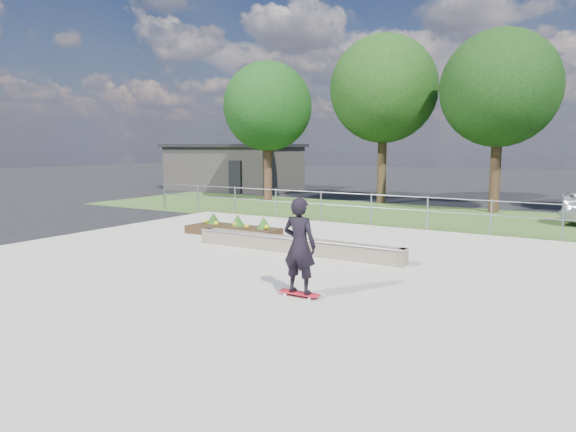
% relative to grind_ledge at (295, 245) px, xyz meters
% --- Properties ---
extents(ground, '(120.00, 120.00, 0.00)m').
position_rel_grind_ledge_xyz_m(ground, '(-0.10, -2.00, -0.26)').
color(ground, black).
rests_on(ground, ground).
extents(grass_verge, '(30.00, 8.00, 0.02)m').
position_rel_grind_ledge_xyz_m(grass_verge, '(-0.10, 9.00, -0.25)').
color(grass_verge, '#365421').
rests_on(grass_verge, ground).
extents(concrete_slab, '(15.00, 15.00, 0.06)m').
position_rel_grind_ledge_xyz_m(concrete_slab, '(-0.10, -2.00, -0.23)').
color(concrete_slab, '#ADA899').
rests_on(concrete_slab, ground).
extents(fence, '(20.06, 0.06, 1.20)m').
position_rel_grind_ledge_xyz_m(fence, '(-0.10, 5.50, 0.51)').
color(fence, gray).
rests_on(fence, ground).
extents(building, '(8.40, 5.40, 3.00)m').
position_rel_grind_ledge_xyz_m(building, '(-14.09, 15.99, 1.25)').
color(building, '#2D2B28').
rests_on(building, ground).
extents(tree_far_left, '(4.55, 4.55, 7.15)m').
position_rel_grind_ledge_xyz_m(tree_far_left, '(-8.10, 11.00, 4.59)').
color(tree_far_left, '#382016').
rests_on(tree_far_left, ground).
extents(tree_mid_left, '(5.25, 5.25, 8.25)m').
position_rel_grind_ledge_xyz_m(tree_mid_left, '(-2.60, 13.00, 5.34)').
color(tree_mid_left, black).
rests_on(tree_mid_left, ground).
extents(tree_mid_right, '(4.90, 4.90, 7.70)m').
position_rel_grind_ledge_xyz_m(tree_mid_right, '(2.90, 12.00, 4.97)').
color(tree_mid_right, black).
rests_on(tree_mid_right, ground).
extents(grind_ledge, '(6.00, 0.44, 0.43)m').
position_rel_grind_ledge_xyz_m(grind_ledge, '(0.00, 0.00, 0.00)').
color(grind_ledge, '#6B5D4F').
rests_on(grind_ledge, concrete_slab).
extents(planter_bed, '(3.00, 1.20, 0.61)m').
position_rel_grind_ledge_xyz_m(planter_bed, '(-3.08, 1.44, -0.02)').
color(planter_bed, black).
rests_on(planter_bed, concrete_slab).
extents(skateboarder, '(0.80, 0.44, 1.86)m').
position_rel_grind_ledge_xyz_m(skateboarder, '(2.10, -3.40, 0.76)').
color(skateboarder, white).
rests_on(skateboarder, concrete_slab).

